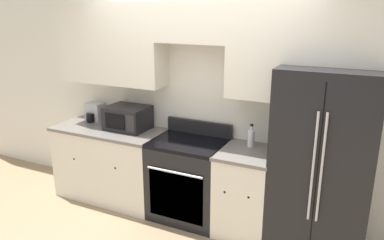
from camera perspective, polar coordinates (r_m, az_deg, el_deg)
name	(u,v)px	position (r m, az deg, el deg)	size (l,w,h in m)	color
ground_plane	(180,230)	(4.21, -1.91, -16.36)	(12.00, 12.00, 0.00)	#937A5B
wall_back	(203,77)	(4.11, 1.65, 6.57)	(8.00, 0.39, 2.60)	silver
lower_cabinets_left	(111,163)	(4.78, -12.22, -6.39)	(1.37, 0.64, 0.91)	silver
lower_cabinets_right	(246,192)	(4.03, 8.21, -10.74)	(0.57, 0.64, 0.91)	silver
oven_range	(188,179)	(4.25, -0.54, -8.97)	(0.80, 0.65, 1.07)	black
refrigerator	(322,162)	(3.75, 19.22, -6.13)	(0.89, 0.73, 1.81)	black
microwave	(128,118)	(4.52, -9.77, 0.34)	(0.49, 0.39, 0.28)	black
bottle	(251,138)	(3.95, 9.00, -2.67)	(0.07, 0.07, 0.24)	silver
electric_kettle	(94,112)	(4.95, -14.66, 1.12)	(0.22, 0.22, 0.23)	#B7B7BC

